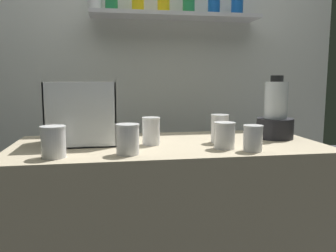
{
  "coord_description": "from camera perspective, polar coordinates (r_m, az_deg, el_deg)",
  "views": [
    {
      "loc": [
        -0.26,
        -1.53,
        1.19
      ],
      "look_at": [
        0.0,
        0.0,
        0.98
      ],
      "focal_mm": 36.67,
      "sensor_mm": 36.0,
      "label": 1
    }
  ],
  "objects": [
    {
      "name": "juice_cup_pomegranate_middle",
      "position": [
        1.54,
        -2.82,
        -1.09
      ],
      "size": [
        0.08,
        0.08,
        0.12
      ],
      "color": "white",
      "rests_on": "counter"
    },
    {
      "name": "blender_pitcher",
      "position": [
        1.78,
        17.42,
        1.62
      ],
      "size": [
        0.18,
        0.18,
        0.31
      ],
      "color": "black",
      "rests_on": "counter"
    },
    {
      "name": "counter",
      "position": [
        1.72,
        0.0,
        -17.78
      ],
      "size": [
        1.4,
        0.64,
        0.9
      ],
      "primitive_type": "cube",
      "color": "tan",
      "rests_on": "ground_plane"
    },
    {
      "name": "juice_cup_pomegranate_far_left",
      "position": [
        1.35,
        -18.5,
        -2.82
      ],
      "size": [
        0.09,
        0.09,
        0.12
      ],
      "color": "white",
      "rests_on": "counter"
    },
    {
      "name": "juice_cup_mango_rightmost",
      "position": [
        1.44,
        13.91,
        -2.2
      ],
      "size": [
        0.08,
        0.08,
        0.11
      ],
      "color": "white",
      "rests_on": "counter"
    },
    {
      "name": "juice_cup_carrot_left",
      "position": [
        1.35,
        -6.72,
        -2.56
      ],
      "size": [
        0.09,
        0.09,
        0.12
      ],
      "color": "white",
      "rests_on": "counter"
    },
    {
      "name": "juice_cup_mango_far_right",
      "position": [
        1.6,
        8.59,
        -0.61
      ],
      "size": [
        0.08,
        0.08,
        0.13
      ],
      "color": "white",
      "rests_on": "counter"
    },
    {
      "name": "juice_cup_pomegranate_right",
      "position": [
        1.47,
        9.35,
        -1.84
      ],
      "size": [
        0.09,
        0.09,
        0.11
      ],
      "color": "white",
      "rests_on": "counter"
    },
    {
      "name": "back_wall_unit",
      "position": [
        2.31,
        -3.15,
        9.55
      ],
      "size": [
        2.6,
        0.24,
        2.5
      ],
      "color": "silver",
      "rests_on": "ground_plane"
    },
    {
      "name": "carrot_display_bin",
      "position": [
        1.62,
        -14.06,
        0.3
      ],
      "size": [
        0.3,
        0.25,
        0.28
      ],
      "color": "white",
      "rests_on": "counter"
    }
  ]
}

